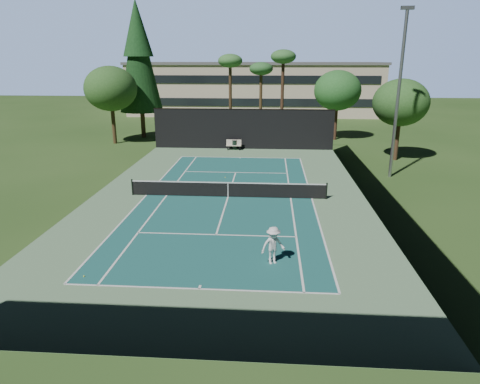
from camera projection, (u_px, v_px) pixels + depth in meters
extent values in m
plane|color=#2B4B1C|center=(228.00, 197.00, 28.18)|extent=(160.00, 160.00, 0.00)
cube|color=#618960|center=(228.00, 197.00, 28.17)|extent=(18.00, 32.00, 0.01)
cube|color=#1C5A57|center=(228.00, 197.00, 28.17)|extent=(10.97, 23.77, 0.01)
cube|color=white|center=(199.00, 289.00, 16.85)|extent=(10.97, 0.10, 0.01)
cube|color=white|center=(240.00, 157.00, 39.49)|extent=(10.97, 0.10, 0.01)
cube|color=white|center=(216.00, 235.00, 22.07)|extent=(8.23, 0.10, 0.01)
cube|color=white|center=(236.00, 172.00, 34.27)|extent=(8.23, 0.10, 0.01)
cube|color=white|center=(146.00, 195.00, 28.53)|extent=(0.10, 23.77, 0.01)
cube|color=white|center=(312.00, 199.00, 27.81)|extent=(0.10, 23.77, 0.01)
cube|color=white|center=(167.00, 195.00, 28.44)|extent=(0.10, 23.77, 0.01)
cube|color=white|center=(291.00, 198.00, 27.90)|extent=(0.10, 23.77, 0.01)
cube|color=white|center=(228.00, 197.00, 28.17)|extent=(0.10, 12.80, 0.01)
cube|color=white|center=(200.00, 287.00, 16.99)|extent=(0.10, 0.30, 0.01)
cube|color=white|center=(240.00, 158.00, 39.35)|extent=(0.10, 0.30, 0.01)
cylinder|color=black|center=(132.00, 187.00, 28.44)|extent=(0.10, 0.10, 1.10)
cylinder|color=black|center=(327.00, 191.00, 27.59)|extent=(0.10, 0.10, 1.10)
cube|color=black|center=(228.00, 190.00, 28.03)|extent=(12.80, 0.02, 0.92)
cube|color=white|center=(228.00, 183.00, 27.88)|extent=(12.80, 0.04, 0.07)
cube|color=white|center=(228.00, 190.00, 28.03)|extent=(0.05, 0.03, 0.92)
cube|color=black|center=(243.00, 129.00, 42.83)|extent=(18.00, 0.04, 4.00)
cube|color=black|center=(174.00, 301.00, 12.34)|extent=(18.00, 0.04, 4.00)
cube|color=black|center=(369.00, 170.00, 26.99)|extent=(0.04, 32.00, 4.00)
cube|color=black|center=(92.00, 165.00, 28.18)|extent=(0.04, 32.00, 4.00)
cube|color=black|center=(243.00, 109.00, 42.24)|extent=(18.00, 0.06, 0.06)
imported|color=white|center=(273.00, 245.00, 18.77)|extent=(1.28, 1.02, 1.73)
sphere|color=#DEF337|center=(84.00, 276.00, 17.80)|extent=(0.07, 0.07, 0.07)
sphere|color=#C2CF2F|center=(176.00, 189.00, 29.79)|extent=(0.06, 0.06, 0.06)
sphere|color=#CBD330|center=(225.00, 178.00, 32.69)|extent=(0.07, 0.07, 0.07)
sphere|color=#B7CF2F|center=(145.00, 181.00, 31.84)|extent=(0.07, 0.07, 0.07)
cube|color=beige|center=(234.00, 146.00, 42.72)|extent=(1.50, 0.45, 0.05)
cube|color=beige|center=(234.00, 142.00, 42.82)|extent=(1.50, 0.06, 0.55)
cube|color=black|center=(228.00, 148.00, 42.83)|extent=(0.06, 0.40, 0.42)
cube|color=black|center=(240.00, 148.00, 42.75)|extent=(0.06, 0.40, 0.42)
cylinder|color=black|center=(235.00, 145.00, 43.00)|extent=(0.52, 0.52, 0.90)
cylinder|color=black|center=(235.00, 140.00, 42.86)|extent=(0.56, 0.56, 0.05)
cylinder|color=#4E3821|center=(143.00, 122.00, 49.40)|extent=(0.50, 0.50, 3.60)
cone|color=black|center=(139.00, 57.00, 47.27)|extent=(4.80, 4.80, 12.00)
cone|color=#153B18|center=(137.00, 28.00, 46.38)|extent=(3.30, 3.30, 6.00)
cylinder|color=#442F1D|center=(230.00, 99.00, 49.91)|extent=(0.36, 0.36, 8.55)
ellipsoid|color=#346A30|center=(230.00, 61.00, 48.64)|extent=(2.80, 2.80, 1.54)
cylinder|color=#4B3620|center=(261.00, 101.00, 51.72)|extent=(0.36, 0.36, 7.65)
ellipsoid|color=#295B29|center=(261.00, 69.00, 50.58)|extent=(2.80, 2.80, 1.54)
cylinder|color=#442B1D|center=(282.00, 98.00, 48.49)|extent=(0.36, 0.36, 9.00)
ellipsoid|color=#30632C|center=(283.00, 57.00, 47.16)|extent=(2.80, 2.80, 1.54)
cylinder|color=#472C1E|center=(335.00, 124.00, 47.96)|extent=(0.40, 0.40, 3.52)
ellipsoid|color=#235B24|center=(338.00, 90.00, 46.87)|extent=(5.12, 5.12, 4.35)
cylinder|color=#4D3421|center=(396.00, 142.00, 38.19)|extent=(0.40, 0.40, 3.30)
ellipsoid|color=#2A5722|center=(401.00, 103.00, 37.17)|extent=(4.80, 4.80, 4.08)
cylinder|color=#4A371F|center=(114.00, 126.00, 45.70)|extent=(0.40, 0.40, 3.74)
ellipsoid|color=#2B5721|center=(111.00, 89.00, 44.54)|extent=(5.44, 5.44, 4.62)
cube|color=beige|center=(254.00, 89.00, 70.82)|extent=(40.00, 12.00, 8.00)
cube|color=#59595B|center=(255.00, 63.00, 69.61)|extent=(40.50, 12.50, 0.40)
cube|color=black|center=(253.00, 102.00, 65.53)|extent=(38.00, 0.15, 1.20)
cube|color=black|center=(253.00, 80.00, 64.52)|extent=(38.00, 0.15, 1.20)
cylinder|color=#92959A|center=(398.00, 98.00, 31.32)|extent=(0.24, 0.24, 12.00)
cube|color=gray|center=(408.00, 8.00, 29.51)|extent=(0.90, 0.25, 0.25)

